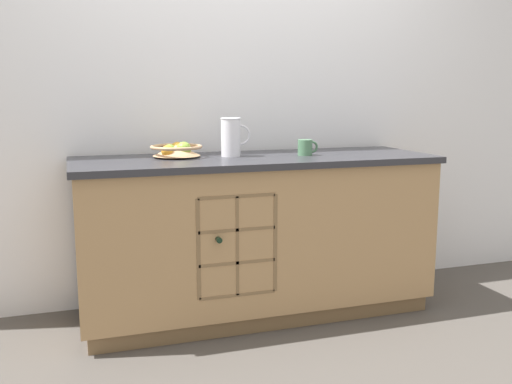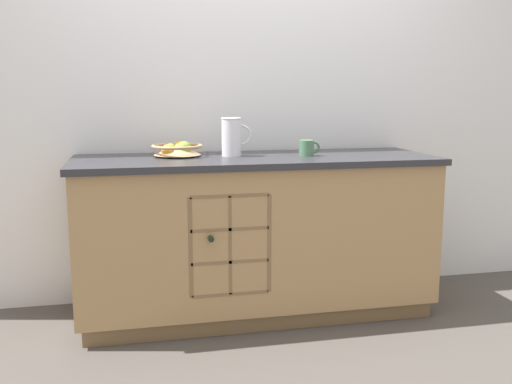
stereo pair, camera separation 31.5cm
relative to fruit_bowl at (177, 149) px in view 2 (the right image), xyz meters
name	(u,v)px [view 2 (the right image)]	position (x,y,z in m)	size (l,w,h in m)	color
ground_plane	(256,311)	(0.42, -0.10, -0.93)	(14.00, 14.00, 0.00)	#4C4742
back_wall	(242,86)	(0.42, 0.28, 0.34)	(4.40, 0.06, 2.55)	white
kitchen_island	(256,235)	(0.42, -0.10, -0.48)	(1.97, 0.68, 0.89)	brown
fruit_bowl	(177,149)	(0.00, 0.00, 0.00)	(0.28, 0.28, 0.09)	tan
white_pitcher	(232,136)	(0.30, -0.05, 0.07)	(0.17, 0.11, 0.21)	white
ceramic_mug	(307,148)	(0.70, -0.12, 0.00)	(0.12, 0.08, 0.09)	#4C7A56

